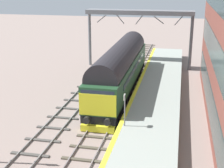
{
  "coord_description": "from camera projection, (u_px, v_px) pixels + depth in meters",
  "views": [
    {
      "loc": [
        5.38,
        -24.48,
        10.34
      ],
      "look_at": [
        0.2,
        0.24,
        2.35
      ],
      "focal_mm": 53.44,
      "sensor_mm": 36.0,
      "label": 1
    }
  ],
  "objects": [
    {
      "name": "platform_number_sign",
      "position": [
        125.0,
        105.0,
        21.72
      ],
      "size": [
        0.1,
        0.44,
        2.19
      ],
      "color": "slate",
      "rests_on": "station_platform"
    },
    {
      "name": "track_main",
      "position": [
        109.0,
        112.0,
        27.0
      ],
      "size": [
        2.5,
        60.0,
        0.15
      ],
      "color": "slate",
      "rests_on": "ground"
    },
    {
      "name": "track_adjacent_west",
      "position": [
        70.0,
        108.0,
        27.64
      ],
      "size": [
        2.5,
        60.0,
        0.15
      ],
      "color": "gray",
      "rests_on": "ground"
    },
    {
      "name": "overhead_footbridge",
      "position": [
        139.0,
        16.0,
        38.94
      ],
      "size": [
        12.58,
        2.0,
        6.86
      ],
      "color": "slate",
      "rests_on": "ground"
    },
    {
      "name": "station_platform",
      "position": [
        154.0,
        110.0,
        26.16
      ],
      "size": [
        4.0,
        44.0,
        1.01
      ],
      "color": "#939C94",
      "rests_on": "ground"
    },
    {
      "name": "ground_plane",
      "position": [
        109.0,
        112.0,
        27.01
      ],
      "size": [
        140.0,
        140.0,
        0.0
      ],
      "primitive_type": "plane",
      "color": "gray",
      "rests_on": "ground"
    },
    {
      "name": "diesel_locomotive",
      "position": [
        120.0,
        68.0,
        30.84
      ],
      "size": [
        2.74,
        17.62,
        4.68
      ],
      "color": "black",
      "rests_on": "ground"
    }
  ]
}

